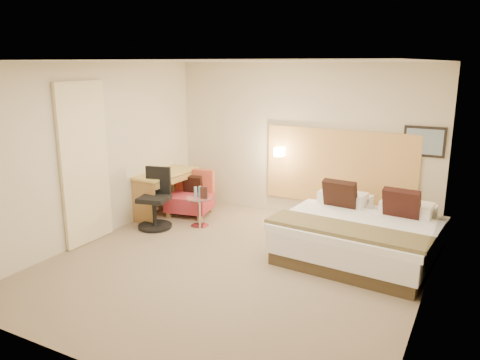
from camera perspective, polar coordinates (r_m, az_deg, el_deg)
The scene contains 20 objects.
floor at distance 6.47m, azimuth -0.92°, elevation -10.44°, with size 4.80×5.00×0.02m, color #816F57.
ceiling at distance 5.89m, azimuth -1.03°, elevation 14.41°, with size 4.80×5.00×0.02m, color white.
wall_back at distance 8.28m, azimuth 7.49°, elevation 4.75°, with size 4.80×0.02×2.70m, color beige.
wall_front at distance 4.11m, azimuth -18.25°, elevation -5.50°, with size 4.80×0.02×2.70m, color beige.
wall_left at distance 7.48m, azimuth -17.37°, elevation 3.23°, with size 0.02×5.00×2.70m, color beige.
wall_right at distance 5.34m, azimuth 22.32°, elevation -1.39°, with size 0.02×5.00×2.70m, color beige.
headboard_panel at distance 8.10m, azimuth 11.93°, elevation 1.48°, with size 2.60×0.04×1.30m, color tan.
art_frame at distance 7.77m, azimuth 21.56°, elevation 4.39°, with size 0.62×0.03×0.47m, color black.
art_canvas at distance 7.75m, azimuth 21.54°, elevation 4.36°, with size 0.54×0.01×0.39m, color gray.
lamp_arm at distance 8.36m, azimuth 4.98°, elevation 3.51°, with size 0.02×0.02×0.12m, color silver.
lamp_shade at distance 8.31m, azimuth 4.82°, elevation 3.45°, with size 0.15×0.15×0.15m, color #F5E4BF.
curtain at distance 7.30m, azimuth -18.40°, elevation 1.85°, with size 0.06×0.90×2.42m, color beige.
bottle_a at distance 7.82m, azimuth -5.44°, elevation -1.48°, with size 0.05×0.05×0.18m, color #7BA4BF.
bottle_b at distance 7.84m, azimuth -4.92°, elevation -1.41°, with size 0.05×0.05×0.18m, color #79A5BB.
menu_folder at distance 7.73m, azimuth -4.42°, elevation -1.56°, with size 0.12×0.04×0.20m, color #371B16.
bed at distance 6.88m, azimuth 14.61°, elevation -6.38°, with size 2.19×2.15×1.00m.
lounge_chair at distance 8.54m, azimuth -6.02°, elevation -2.05°, with size 0.86×0.79×0.79m.
side_table at distance 7.86m, azimuth -4.95°, elevation -3.73°, with size 0.57×0.57×0.50m.
desk at distance 8.45m, azimuth -9.00°, elevation -0.15°, with size 0.64×1.29×0.79m.
desk_chair at distance 7.89m, azimuth -10.28°, elevation -2.83°, with size 0.67×0.67×0.99m.
Camera 1 is at (2.85, -5.15, 2.68)m, focal length 35.00 mm.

